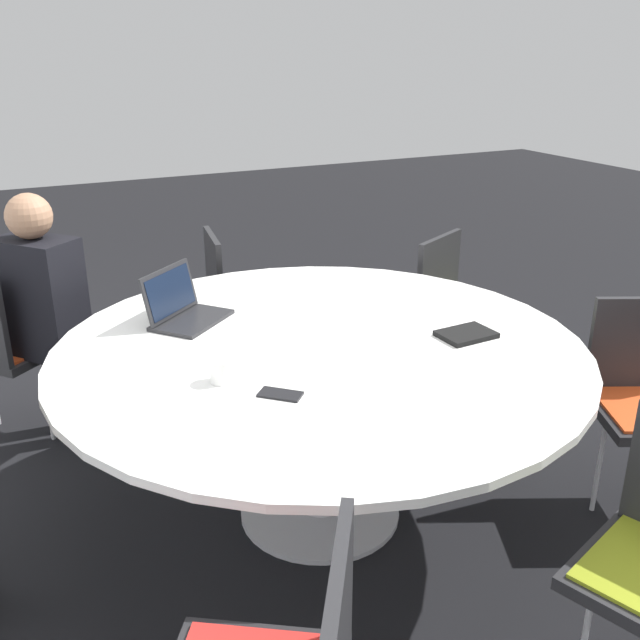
# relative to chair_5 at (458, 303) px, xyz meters

# --- Properties ---
(ground_plane) EXTENTS (16.00, 16.00, 0.00)m
(ground_plane) POSITION_rel_chair_5_xyz_m (-0.66, 1.14, -0.52)
(ground_plane) COLOR black
(conference_table) EXTENTS (2.00, 2.00, 0.76)m
(conference_table) POSITION_rel_chair_5_xyz_m (-0.66, 1.14, 0.14)
(conference_table) COLOR #B7B7BC
(conference_table) RESTS_ON ground_plane
(chair_5) EXTENTS (0.57, 0.58, 0.87)m
(chair_5) POSITION_rel_chair_5_xyz_m (0.00, 0.00, 0.00)
(chair_5) COLOR #262628
(chair_5) RESTS_ON ground_plane
(chair_6) EXTENTS (0.50, 0.48, 0.87)m
(chair_6) POSITION_rel_chair_5_xyz_m (0.65, 1.00, 0.00)
(chair_6) COLOR #262628
(chair_6) RESTS_ON ground_plane
(person_0) EXTENTS (0.42, 0.40, 1.22)m
(person_0) POSITION_rel_chair_5_xyz_m (0.41, 2.02, 0.19)
(person_0) COLOR black
(person_0) RESTS_ON ground_plane
(laptop) EXTENTS (0.38, 0.39, 0.21)m
(laptop) POSITION_rel_chair_5_xyz_m (-0.19, 1.54, 0.29)
(laptop) COLOR #232326
(laptop) RESTS_ON conference_table
(spiral_notebook) EXTENTS (0.16, 0.22, 0.02)m
(spiral_notebook) POSITION_rel_chair_5_xyz_m (-0.84, 0.60, 0.24)
(spiral_notebook) COLOR black
(spiral_notebook) RESTS_ON conference_table
(coffee_cup) EXTENTS (0.08, 0.08, 0.08)m
(coffee_cup) POSITION_rel_chair_5_xyz_m (-0.79, 1.58, 0.27)
(coffee_cup) COLOR white
(coffee_cup) RESTS_ON conference_table
(cell_phone) EXTENTS (0.15, 0.15, 0.01)m
(cell_phone) POSITION_rel_chair_5_xyz_m (-0.97, 1.44, 0.24)
(cell_phone) COLOR black
(cell_phone) RESTS_ON conference_table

